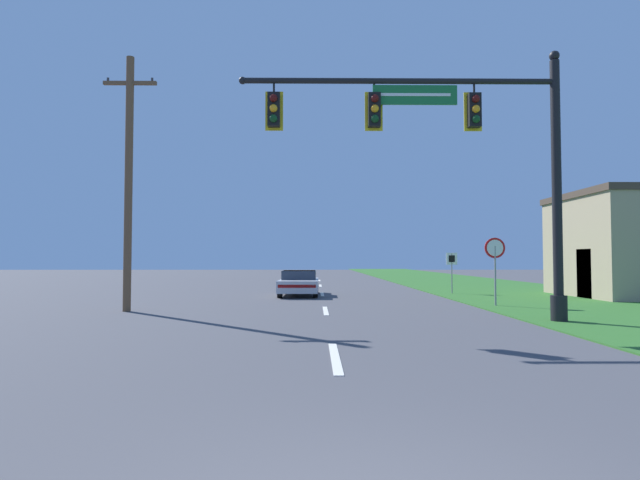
% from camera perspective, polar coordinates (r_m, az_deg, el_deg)
% --- Properties ---
extents(grass_verge_right, '(10.00, 110.00, 0.04)m').
position_cam_1_polar(grass_verge_right, '(34.68, 17.74, -4.96)').
color(grass_verge_right, '#2D6626').
rests_on(grass_verge_right, ground).
extents(road_center_line, '(0.16, 34.80, 0.01)m').
position_cam_1_polar(road_center_line, '(24.96, 0.25, -6.21)').
color(road_center_line, silver).
rests_on(road_center_line, ground).
extents(signal_mast, '(9.12, 0.47, 7.59)m').
position_cam_1_polar(signal_mast, '(14.74, 16.58, 9.63)').
color(signal_mast, black).
rests_on(signal_mast, grass_verge_right).
extents(car_ahead, '(1.89, 4.49, 1.19)m').
position_cam_1_polar(car_ahead, '(24.19, -2.39, -4.91)').
color(car_ahead, black).
rests_on(car_ahead, ground).
extents(stop_sign, '(0.76, 0.07, 2.50)m').
position_cam_1_polar(stop_sign, '(19.57, 19.37, -1.74)').
color(stop_sign, gray).
rests_on(stop_sign, grass_verge_right).
extents(route_sign_post, '(0.55, 0.06, 2.03)m').
position_cam_1_polar(route_sign_post, '(25.90, 14.82, -2.62)').
color(route_sign_post, gray).
rests_on(route_sign_post, grass_verge_right).
extents(utility_pole_near, '(1.80, 0.26, 8.64)m').
position_cam_1_polar(utility_pole_near, '(18.15, -21.03, 6.58)').
color(utility_pole_near, brown).
rests_on(utility_pole_near, ground).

